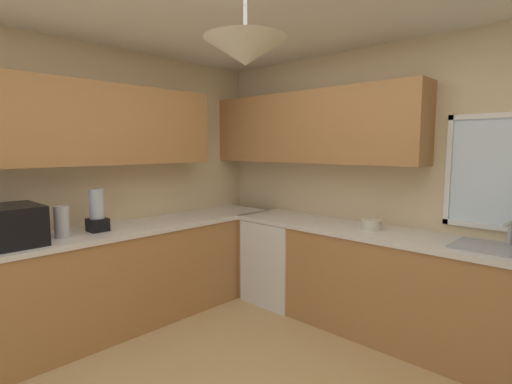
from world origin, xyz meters
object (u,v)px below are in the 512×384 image
at_px(sink_assembly, 504,249).
at_px(dishwasher, 281,260).
at_px(kettle, 62,222).
at_px(microwave, 12,225).
at_px(bowl, 371,224).
at_px(blender_appliance, 97,212).

bearing_deg(sink_assembly, dishwasher, -178.95).
bearing_deg(kettle, microwave, -93.39).
relative_size(dishwasher, microwave, 1.77).
distance_m(bowl, blender_appliance, 2.34).
height_order(dishwasher, kettle, kettle).
bearing_deg(kettle, bowl, 50.17).
relative_size(kettle, blender_appliance, 0.70).
xyz_separation_m(microwave, sink_assembly, (2.64, 2.30, -0.13)).
xyz_separation_m(bowl, blender_appliance, (-1.65, -1.66, 0.12)).
xyz_separation_m(microwave, bowl, (1.65, 2.29, -0.10)).
relative_size(microwave, sink_assembly, 0.76).
height_order(dishwasher, bowl, bowl).
bearing_deg(sink_assembly, bowl, -179.64).
bearing_deg(blender_appliance, sink_assembly, 32.28).
bearing_deg(bowl, kettle, -129.83).
xyz_separation_m(kettle, blender_appliance, (-0.02, 0.29, 0.04)).
xyz_separation_m(microwave, blender_appliance, (0.00, 0.63, 0.02)).
bearing_deg(sink_assembly, blender_appliance, -147.72).
height_order(sink_assembly, blender_appliance, blender_appliance).
height_order(kettle, sink_assembly, kettle).
distance_m(sink_assembly, blender_appliance, 3.13).
height_order(bowl, blender_appliance, blender_appliance).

